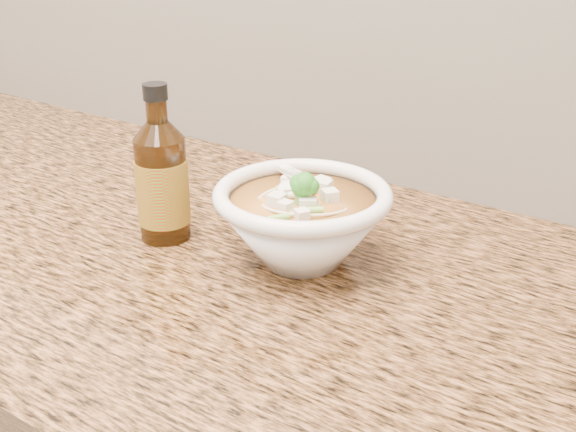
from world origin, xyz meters
The scene contains 3 objects.
counter_slab centered at (0.00, 1.68, 0.88)m, with size 4.00×0.68×0.04m, color #945E36.
soup_bowl centered at (0.28, 1.70, 0.95)m, with size 0.21×0.21×0.11m.
hot_sauce_bottle centered at (0.11, 1.66, 0.97)m, with size 0.08×0.08×0.20m.
Camera 1 is at (0.70, 1.07, 1.30)m, focal length 45.00 mm.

